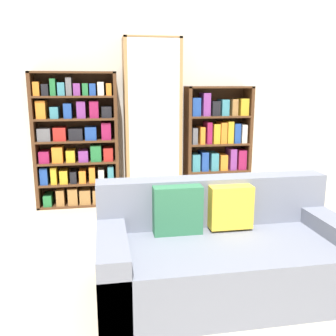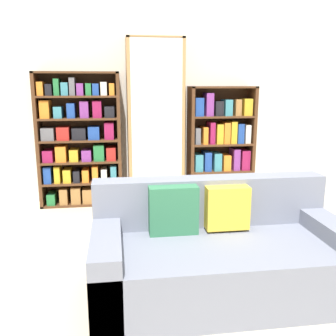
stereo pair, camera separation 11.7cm
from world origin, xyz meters
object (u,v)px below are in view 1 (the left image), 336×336
Objects in this scene: bookshelf_left at (76,143)px; wine_bottle at (234,220)px; display_cabinet at (152,123)px; bookshelf_right at (217,145)px; couch at (223,254)px.

bookshelf_left reaches higher than wine_bottle.
display_cabinet is 1.39× the size of bookshelf_right.
bookshelf_right reaches higher than couch.
bookshelf_left is at bearing 117.39° from couch.
bookshelf_right is (1.79, -0.00, -0.08)m from bookshelf_left.
bookshelf_left is 1.79m from bookshelf_right.
display_cabinet is 0.91m from bookshelf_right.
bookshelf_right is (0.64, 2.23, 0.43)m from couch.
display_cabinet is at bearing 95.69° from couch.
couch is 1.11× the size of bookshelf_left.
wine_bottle is at bearing -61.35° from display_cabinet.
bookshelf_right is at bearing 80.97° from wine_bottle.
bookshelf_left is at bearing 179.99° from bookshelf_right.
bookshelf_right is 1.36m from wine_bottle.
bookshelf_left reaches higher than couch.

